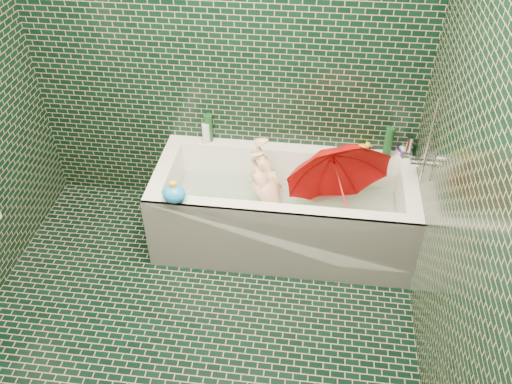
# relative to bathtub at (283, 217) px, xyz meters

# --- Properties ---
(floor) EXTENTS (2.80, 2.80, 0.00)m
(floor) POSITION_rel_bathtub_xyz_m (-0.45, -1.01, -0.21)
(floor) COLOR black
(floor) RESTS_ON ground
(wall_back) EXTENTS (2.80, 0.00, 2.80)m
(wall_back) POSITION_rel_bathtub_xyz_m (-0.45, 0.39, 1.04)
(wall_back) COLOR black
(wall_back) RESTS_ON floor
(wall_right) EXTENTS (0.00, 2.80, 2.80)m
(wall_right) POSITION_rel_bathtub_xyz_m (0.85, -1.01, 1.04)
(wall_right) COLOR black
(wall_right) RESTS_ON floor
(bathtub) EXTENTS (1.70, 0.75, 0.55)m
(bathtub) POSITION_rel_bathtub_xyz_m (0.00, 0.00, 0.00)
(bathtub) COLOR white
(bathtub) RESTS_ON floor
(bath_mat) EXTENTS (1.35, 0.47, 0.01)m
(bath_mat) POSITION_rel_bathtub_xyz_m (0.00, 0.02, -0.06)
(bath_mat) COLOR #50D42A
(bath_mat) RESTS_ON bathtub
(water) EXTENTS (1.48, 0.53, 0.00)m
(water) POSITION_rel_bathtub_xyz_m (0.00, 0.02, 0.09)
(water) COLOR silver
(water) RESTS_ON bathtub
(faucet) EXTENTS (0.18, 0.19, 0.55)m
(faucet) POSITION_rel_bathtub_xyz_m (0.81, 0.01, 0.56)
(faucet) COLOR silver
(faucet) RESTS_ON wall_right
(child) EXTENTS (0.94, 0.45, 0.42)m
(child) POSITION_rel_bathtub_xyz_m (-0.08, 0.03, 0.10)
(child) COLOR beige
(child) RESTS_ON bathtub
(umbrella) EXTENTS (0.86, 0.98, 0.91)m
(umbrella) POSITION_rel_bathtub_xyz_m (0.37, -0.07, 0.32)
(umbrella) COLOR red
(umbrella) RESTS_ON bathtub
(soap_bottle_a) EXTENTS (0.13, 0.13, 0.27)m
(soap_bottle_a) POSITION_rel_bathtub_xyz_m (0.80, 0.33, 0.34)
(soap_bottle_a) COLOR white
(soap_bottle_a) RESTS_ON bathtub
(soap_bottle_b) EXTENTS (0.10, 0.10, 0.17)m
(soap_bottle_b) POSITION_rel_bathtub_xyz_m (0.80, 0.32, 0.34)
(soap_bottle_b) COLOR #3F1C69
(soap_bottle_b) RESTS_ON bathtub
(soap_bottle_c) EXTENTS (0.19, 0.19, 0.19)m
(soap_bottle_c) POSITION_rel_bathtub_xyz_m (0.79, 0.35, 0.34)
(soap_bottle_c) COLOR #12401D
(soap_bottle_c) RESTS_ON bathtub
(bottle_right_tall) EXTENTS (0.07, 0.07, 0.23)m
(bottle_right_tall) POSITION_rel_bathtub_xyz_m (0.66, 0.31, 0.45)
(bottle_right_tall) COLOR #12401D
(bottle_right_tall) RESTS_ON bathtub
(bottle_right_pump) EXTENTS (0.06, 0.06, 0.17)m
(bottle_right_pump) POSITION_rel_bathtub_xyz_m (0.80, 0.32, 0.42)
(bottle_right_pump) COLOR silver
(bottle_right_pump) RESTS_ON bathtub
(bottle_left_tall) EXTENTS (0.08, 0.08, 0.20)m
(bottle_left_tall) POSITION_rel_bathtub_xyz_m (-0.56, 0.36, 0.44)
(bottle_left_tall) COLOR #12401D
(bottle_left_tall) RESTS_ON bathtub
(bottle_left_short) EXTENTS (0.06, 0.06, 0.15)m
(bottle_left_short) POSITION_rel_bathtub_xyz_m (-0.58, 0.33, 0.41)
(bottle_left_short) COLOR white
(bottle_left_short) RESTS_ON bathtub
(rubber_duck) EXTENTS (0.11, 0.09, 0.08)m
(rubber_duck) POSITION_rel_bathtub_xyz_m (0.51, 0.35, 0.38)
(rubber_duck) COLOR yellow
(rubber_duck) RESTS_ON bathtub
(bath_toy) EXTENTS (0.15, 0.13, 0.14)m
(bath_toy) POSITION_rel_bathtub_xyz_m (-0.64, -0.33, 0.40)
(bath_toy) COLOR #1982E4
(bath_toy) RESTS_ON bathtub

